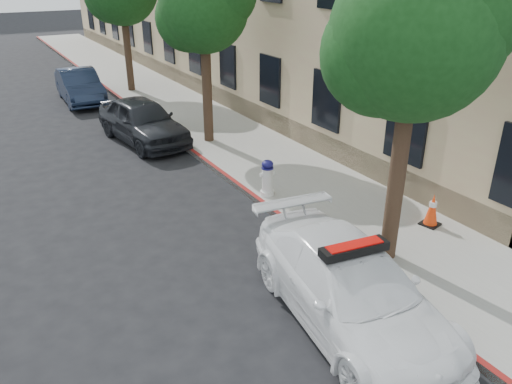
{
  "coord_description": "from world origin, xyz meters",
  "views": [
    {
      "loc": [
        -3.45,
        -7.84,
        5.3
      ],
      "look_at": [
        1.26,
        0.22,
        1.0
      ],
      "focal_mm": 35.0,
      "sensor_mm": 36.0,
      "label": 1
    }
  ],
  "objects_px": {
    "police_car": "(350,288)",
    "fire_hydrant": "(267,178)",
    "traffic_cone": "(432,210)",
    "parked_car_mid": "(143,121)",
    "parked_car_far": "(80,86)"
  },
  "relations": [
    {
      "from": "parked_car_mid",
      "to": "fire_hydrant",
      "type": "height_order",
      "value": "parked_car_mid"
    },
    {
      "from": "police_car",
      "to": "parked_car_far",
      "type": "distance_m",
      "value": 16.58
    },
    {
      "from": "traffic_cone",
      "to": "police_car",
      "type": "bearing_deg",
      "value": -157.37
    },
    {
      "from": "police_car",
      "to": "fire_hydrant",
      "type": "relative_size",
      "value": 5.24
    },
    {
      "from": "parked_car_far",
      "to": "traffic_cone",
      "type": "distance_m",
      "value": 15.63
    },
    {
      "from": "parked_car_mid",
      "to": "police_car",
      "type": "bearing_deg",
      "value": -97.58
    },
    {
      "from": "fire_hydrant",
      "to": "parked_car_mid",
      "type": "bearing_deg",
      "value": 111.36
    },
    {
      "from": "police_car",
      "to": "parked_car_mid",
      "type": "height_order",
      "value": "police_car"
    },
    {
      "from": "fire_hydrant",
      "to": "traffic_cone",
      "type": "distance_m",
      "value": 3.81
    },
    {
      "from": "parked_car_mid",
      "to": "parked_car_far",
      "type": "xyz_separation_m",
      "value": [
        -0.59,
        6.26,
        -0.04
      ]
    },
    {
      "from": "traffic_cone",
      "to": "parked_car_mid",
      "type": "bearing_deg",
      "value": 110.94
    },
    {
      "from": "police_car",
      "to": "traffic_cone",
      "type": "distance_m",
      "value": 3.78
    },
    {
      "from": "fire_hydrant",
      "to": "traffic_cone",
      "type": "height_order",
      "value": "fire_hydrant"
    },
    {
      "from": "fire_hydrant",
      "to": "traffic_cone",
      "type": "bearing_deg",
      "value": -43.95
    },
    {
      "from": "police_car",
      "to": "fire_hydrant",
      "type": "bearing_deg",
      "value": 82.45
    }
  ]
}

